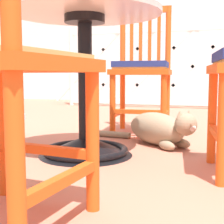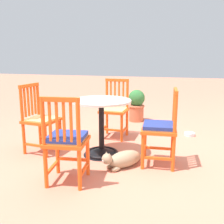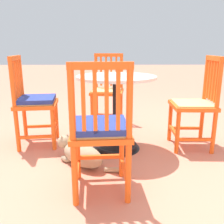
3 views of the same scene
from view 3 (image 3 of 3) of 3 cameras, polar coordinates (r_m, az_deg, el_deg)
ground_plane at (r=2.45m, az=4.09°, el=-9.01°), size 24.00×24.00×0.00m
cafe_table at (r=2.42m, az=0.97°, el=-2.09°), size 0.76×0.76×0.73m
orange_chair_by_planter at (r=2.60m, az=-17.62°, el=2.09°), size 0.44×0.44×0.91m
orange_chair_at_corner at (r=1.65m, az=-2.71°, el=-4.48°), size 0.43×0.43×0.91m
orange_chair_near_fence at (r=2.56m, az=18.79°, el=1.47°), size 0.41×0.41×0.91m
orange_chair_tucked_in at (r=3.20m, az=-1.07°, el=4.83°), size 0.45×0.45×0.91m
tabby_cat at (r=2.17m, az=-7.49°, el=-9.61°), size 0.66×0.45×0.23m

